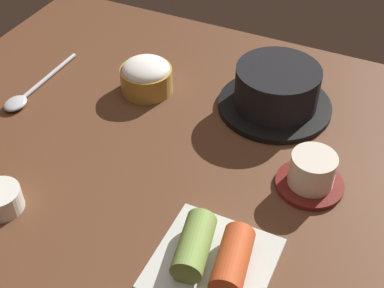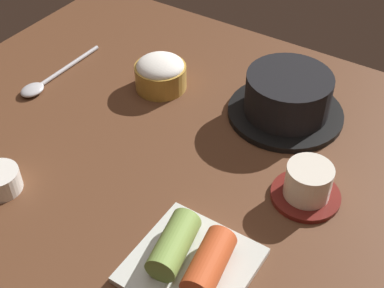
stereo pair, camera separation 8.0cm
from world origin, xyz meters
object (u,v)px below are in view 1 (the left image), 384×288
stone_pot (276,90)px  rice_bowl (146,76)px  tea_cup_with_saucer (311,175)px  spoon (27,94)px  kimchi_plate (213,257)px  side_bowl_near (0,199)px

stone_pot → rice_bowl: stone_pot is taller
tea_cup_with_saucer → spoon: size_ratio=0.50×
tea_cup_with_saucer → kimchi_plate: bearing=-111.2°
rice_bowl → kimchi_plate: size_ratio=0.63×
rice_bowl → stone_pot: bearing=11.9°
stone_pot → side_bowl_near: (-27.73, -38.53, -2.05)cm
rice_bowl → tea_cup_with_saucer: size_ratio=0.92×
stone_pot → side_bowl_near: size_ratio=3.25×
rice_bowl → side_bowl_near: 34.10cm
stone_pot → rice_bowl: size_ratio=2.11×
tea_cup_with_saucer → kimchi_plate: size_ratio=0.68×
rice_bowl → spoon: (-18.55, -11.08, -2.52)cm
spoon → stone_pot: bearing=21.0°
side_bowl_near → spoon: side_bowl_near is taller
stone_pot → tea_cup_with_saucer: stone_pot is taller
side_bowl_near → spoon: size_ratio=0.30×
kimchi_plate → side_bowl_near: (-31.12, -3.53, -0.13)cm
kimchi_plate → tea_cup_with_saucer: bearing=68.8°
side_bowl_near → spoon: (-13.60, 22.63, -1.22)cm
side_bowl_near → kimchi_plate: bearing=6.5°
rice_bowl → kimchi_plate: 39.97cm
stone_pot → spoon: bearing=-159.0°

